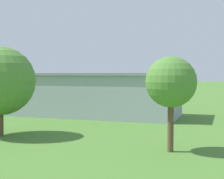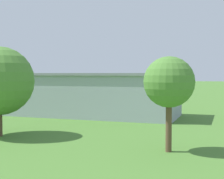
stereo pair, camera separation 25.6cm
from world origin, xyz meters
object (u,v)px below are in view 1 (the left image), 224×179
Objects in this scene: hangar at (90,94)px; tree_at_field_edge at (1,81)px; car_white at (31,101)px; biplane at (117,83)px; tree_behind_hangar_right at (171,83)px; person_beside_truck at (130,101)px; person_walking_on_apron at (60,100)px.

hangar is 18.83m from tree_at_field_edge.
tree_at_field_edge is at bearing 115.54° from car_white.
tree_behind_hangar_right is (-17.97, 46.70, 1.51)m from biplane.
person_beside_truck is 36.01m from tree_at_field_edge.
person_beside_truck is (-18.94, -5.59, -0.01)m from car_white.
tree_behind_hangar_right reaches higher than person_walking_on_apron.
tree_behind_hangar_right is (-31.48, 31.58, 4.81)m from car_white.
tree_behind_hangar_right is (-27.31, 36.13, 4.85)m from person_walking_on_apron.
person_walking_on_apron is at bearing -52.91° from tree_behind_hangar_right.
car_white is at bearing -33.91° from hangar.
person_beside_truck is 1.03× the size of person_walking_on_apron.
person_beside_truck is 39.52m from tree_behind_hangar_right.
car_white is at bearing -45.09° from tree_behind_hangar_right.
car_white is at bearing 16.43° from person_beside_truck.
tree_at_field_edge is (-14.23, 29.79, 4.80)m from car_white.
tree_at_field_edge is at bearing 106.33° from person_walking_on_apron.
hangar is 16.78× the size of person_beside_truck.
tree_at_field_edge reaches higher than biplane.
car_white is 0.53× the size of tree_at_field_edge.
hangar is at bearing 146.09° from car_white.
biplane is 5.97× the size of person_walking_on_apron.
person_walking_on_apron is (14.77, 1.03, -0.03)m from person_beside_truck.
biplane reaches higher than person_walking_on_apron.
hangar is at bearing 128.55° from person_walking_on_apron.
biplane is 44.94m from tree_at_field_edge.
tree_at_field_edge is at bearing 90.92° from biplane.
tree_behind_hangar_right is (-12.54, 37.16, 4.82)m from person_beside_truck.
biplane is 1.22× the size of tree_behind_hangar_right.
hangar is 17.18m from person_beside_truck.
tree_behind_hangar_right is at bearing 134.91° from car_white.
car_white is 33.36m from tree_at_field_edge.
tree_behind_hangar_right is at bearing 108.65° from person_beside_truck.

